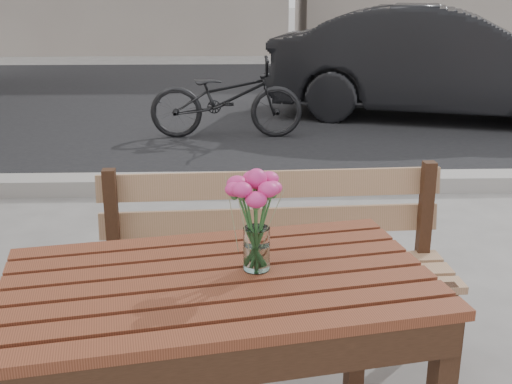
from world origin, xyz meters
TOP-DOWN VIEW (x-y plane):
  - street at (0.00, 5.06)m, footprint 30.00×8.12m
  - main_table at (-0.22, -0.05)m, footprint 1.31×0.92m
  - main_bench at (-0.02, 0.65)m, footprint 1.41×0.49m
  - main_vase at (-0.11, -0.00)m, footprint 0.16×0.16m
  - parked_car at (2.22, 5.72)m, footprint 4.13×2.42m
  - bicycle at (-0.26, 4.81)m, footprint 1.55×0.55m

SIDE VIEW (x-z plane):
  - street at x=0.00m, z-range -0.03..0.09m
  - bicycle at x=-0.26m, z-range 0.00..0.81m
  - main_bench at x=-0.02m, z-range 0.09..0.95m
  - main_table at x=-0.22m, z-range 0.25..0.99m
  - parked_car at x=2.22m, z-range 0.00..1.29m
  - main_vase at x=-0.11m, z-range 0.78..1.08m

